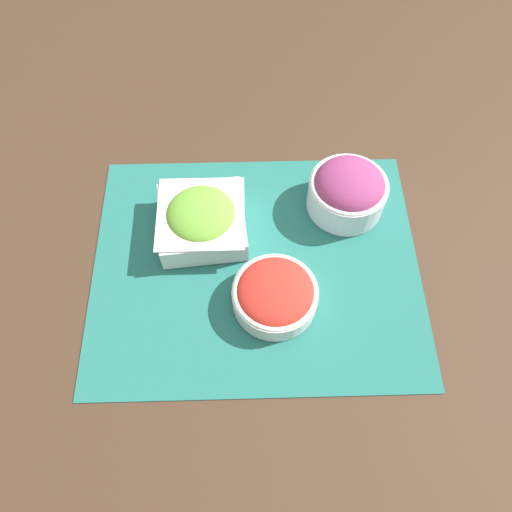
# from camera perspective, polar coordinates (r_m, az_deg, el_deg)

# --- Properties ---
(ground_plane) EXTENTS (3.00, 3.00, 0.00)m
(ground_plane) POSITION_cam_1_polar(r_m,az_deg,el_deg) (0.90, 0.00, -1.06)
(ground_plane) COLOR #422D1E
(placemat) EXTENTS (0.59, 0.48, 0.00)m
(placemat) POSITION_cam_1_polar(r_m,az_deg,el_deg) (0.90, 0.00, -1.00)
(placemat) COLOR #236B60
(placemat) RESTS_ON ground_plane
(tomato_bowl) EXTENTS (0.15, 0.15, 0.06)m
(tomato_bowl) POSITION_cam_1_polar(r_m,az_deg,el_deg) (0.84, 2.19, -4.39)
(tomato_bowl) COLOR white
(tomato_bowl) RESTS_ON placemat
(onion_bowl) EXTENTS (0.15, 0.15, 0.09)m
(onion_bowl) POSITION_cam_1_polar(r_m,az_deg,el_deg) (0.95, 10.45, 7.43)
(onion_bowl) COLOR silver
(onion_bowl) RESTS_ON placemat
(lettuce_bowl) EXTENTS (0.17, 0.17, 0.07)m
(lettuce_bowl) POSITION_cam_1_polar(r_m,az_deg,el_deg) (0.91, -6.23, 4.23)
(lettuce_bowl) COLOR white
(lettuce_bowl) RESTS_ON placemat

